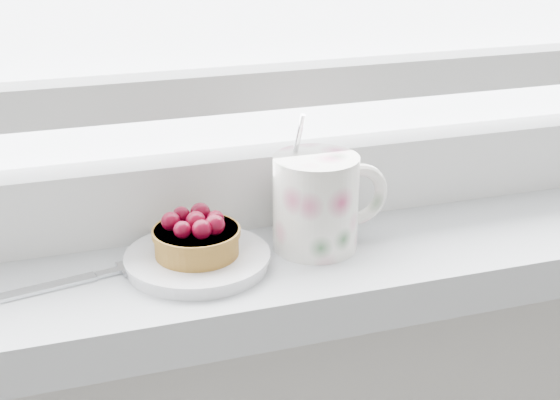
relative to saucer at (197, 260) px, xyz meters
name	(u,v)px	position (x,y,z in m)	size (l,w,h in m)	color
saucer	(197,260)	(0.00, 0.00, 0.00)	(0.12, 0.12, 0.01)	silver
raspberry_tart	(196,236)	(0.00, 0.00, 0.02)	(0.07, 0.07, 0.04)	brown
floral_mug	(319,200)	(0.11, 0.01, 0.04)	(0.11, 0.08, 0.12)	white
fork	(74,281)	(-0.10, 0.00, 0.00)	(0.21, 0.06, 0.00)	silver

